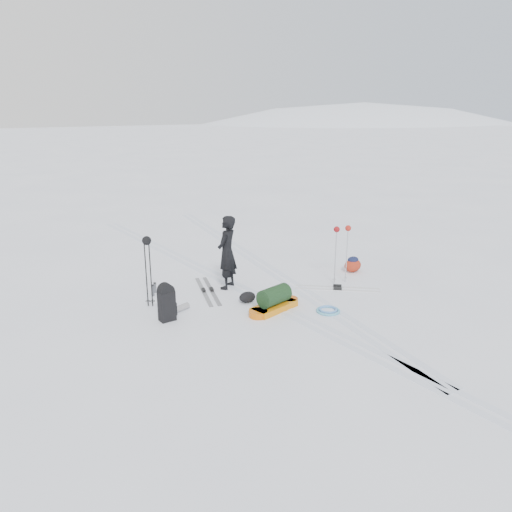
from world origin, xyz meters
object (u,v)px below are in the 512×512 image
object	(u,v)px
skier	(227,252)
ski_poles_black	(147,249)
pulk_sled	(274,301)
expedition_rucksack	(168,302)

from	to	relation	value
skier	ski_poles_black	bearing A→B (deg)	-33.06
pulk_sled	ski_poles_black	bearing A→B (deg)	129.47
skier	ski_poles_black	xyz separation A→B (m)	(-1.96, -0.11, 0.40)
skier	pulk_sled	world-z (taller)	skier
pulk_sled	ski_poles_black	world-z (taller)	ski_poles_black
expedition_rucksack	ski_poles_black	bearing A→B (deg)	91.31
ski_poles_black	pulk_sled	bearing A→B (deg)	-58.66
expedition_rucksack	ski_poles_black	world-z (taller)	ski_poles_black
expedition_rucksack	ski_poles_black	distance (m)	1.26
pulk_sled	skier	bearing A→B (deg)	82.06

